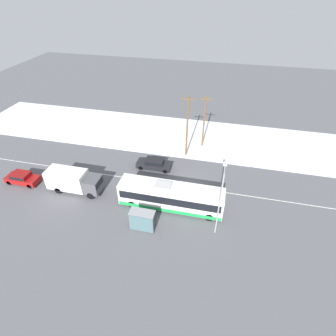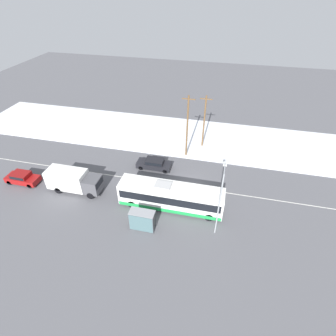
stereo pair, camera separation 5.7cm
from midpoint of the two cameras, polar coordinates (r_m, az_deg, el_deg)
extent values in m
plane|color=#56565B|center=(34.06, 4.85, -4.20)|extent=(120.00, 120.00, 0.00)
cube|color=silver|center=(44.39, 7.52, 6.42)|extent=(80.00, 12.74, 0.12)
cube|color=silver|center=(34.06, 4.85, -4.20)|extent=(60.00, 0.12, 0.00)
cube|color=white|center=(30.27, 0.68, -6.16)|extent=(12.04, 2.55, 2.74)
cube|color=black|center=(30.05, 0.68, -5.70)|extent=(11.56, 2.57, 1.04)
cube|color=green|center=(31.05, 0.66, -7.68)|extent=(11.92, 2.57, 0.49)
cube|color=#B2B2B2|center=(29.43, -1.02, -3.76)|extent=(1.80, 1.40, 0.24)
cylinder|color=black|center=(29.91, 8.99, -10.51)|extent=(1.00, 0.28, 1.00)
cylinder|color=black|center=(31.51, 9.42, -7.54)|extent=(1.00, 0.28, 1.00)
cylinder|color=black|center=(31.27, -7.80, -7.76)|extent=(1.00, 0.28, 1.00)
cylinder|color=black|center=(32.81, -6.48, -5.07)|extent=(1.00, 0.28, 1.00)
cube|color=silver|center=(34.94, -21.01, -2.18)|extent=(4.90, 2.30, 2.38)
cube|color=#4C4C51|center=(33.48, -15.99, -3.43)|extent=(1.90, 2.18, 1.86)
cube|color=black|center=(32.86, -14.66, -3.19)|extent=(0.06, 1.95, 0.82)
cylinder|color=black|center=(33.46, -16.48, -5.79)|extent=(0.90, 0.26, 0.90)
cylinder|color=black|center=(34.76, -15.00, -3.61)|extent=(0.90, 0.26, 0.90)
cylinder|color=black|center=(35.58, -22.73, -4.48)|extent=(0.90, 0.26, 0.90)
cylinder|color=black|center=(36.81, -21.10, -2.48)|extent=(0.90, 0.26, 0.90)
cube|color=black|center=(36.87, -3.04, 0.71)|extent=(4.80, 1.80, 0.72)
cube|color=black|center=(36.47, -2.89, 1.50)|extent=(2.49, 1.66, 0.57)
cube|color=black|center=(36.46, -2.89, 1.51)|extent=(2.29, 1.69, 0.45)
cylinder|color=black|center=(36.87, -5.90, 0.02)|extent=(0.64, 0.22, 0.64)
cylinder|color=black|center=(38.07, -5.17, 1.41)|extent=(0.64, 0.22, 0.64)
cylinder|color=black|center=(36.04, -0.61, -0.74)|extent=(0.64, 0.22, 0.64)
cylinder|color=black|center=(37.27, -0.04, 0.70)|extent=(0.64, 0.22, 0.64)
cube|color=maroon|center=(39.22, -28.99, -2.09)|extent=(4.31, 1.80, 0.74)
cube|color=maroon|center=(38.93, -29.38, -1.32)|extent=(2.24, 1.66, 0.56)
cube|color=black|center=(38.93, -29.39, -1.31)|extent=(2.06, 1.69, 0.45)
cylinder|color=black|center=(38.04, -27.88, -3.48)|extent=(0.64, 0.22, 0.64)
cylinder|color=black|center=(38.93, -26.57, -2.04)|extent=(0.64, 0.22, 0.64)
cylinder|color=black|center=(39.94, -31.23, -2.72)|extent=(0.64, 0.22, 0.64)
cylinder|color=black|center=(40.79, -29.90, -1.37)|extent=(0.64, 0.22, 0.64)
cylinder|color=#23232D|center=(29.45, -4.14, -11.29)|extent=(0.12, 0.12, 0.81)
cylinder|color=#23232D|center=(29.39, -3.67, -11.37)|extent=(0.12, 0.12, 0.81)
cube|color=brown|center=(28.88, -3.97, -10.35)|extent=(0.42, 0.23, 0.67)
sphere|color=#8E6647|center=(28.53, -4.01, -9.70)|extent=(0.28, 0.28, 0.28)
cylinder|color=brown|center=(28.96, -4.47, -10.31)|extent=(0.11, 0.11, 0.63)
cylinder|color=brown|center=(28.85, -3.45, -10.49)|extent=(0.11, 0.11, 0.63)
cube|color=gray|center=(27.59, -5.66, -9.60)|extent=(2.68, 1.20, 0.06)
cube|color=slate|center=(28.09, -5.88, -12.07)|extent=(2.57, 0.04, 2.16)
cylinder|color=#474C51|center=(29.16, -7.64, -9.99)|extent=(0.08, 0.08, 2.34)
cylinder|color=#474C51|center=(28.54, -2.64, -10.93)|extent=(0.08, 0.08, 2.34)
cylinder|color=#474C51|center=(28.47, -8.40, -11.57)|extent=(0.08, 0.08, 2.34)
cylinder|color=#474C51|center=(27.83, -3.26, -12.59)|extent=(0.08, 0.08, 2.34)
cylinder|color=#9EA3A8|center=(26.36, 11.09, -8.12)|extent=(0.14, 0.14, 7.90)
cylinder|color=#9EA3A8|center=(24.65, 12.27, -0.27)|extent=(0.10, 1.94, 0.10)
cube|color=silver|center=(25.48, 12.38, 0.89)|extent=(0.36, 0.60, 0.16)
cylinder|color=brown|center=(37.48, 4.25, 8.76)|extent=(0.24, 0.24, 9.44)
cube|color=brown|center=(35.70, 4.56, 14.75)|extent=(1.80, 0.12, 0.12)
cylinder|color=brown|center=(40.37, 7.90, 9.81)|extent=(0.24, 0.24, 8.37)
cube|color=brown|center=(38.86, 8.36, 14.65)|extent=(1.80, 0.12, 0.12)
camera|label=1|loc=(0.03, -89.95, 0.04)|focal=28.00mm
camera|label=2|loc=(0.03, 90.05, -0.04)|focal=28.00mm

